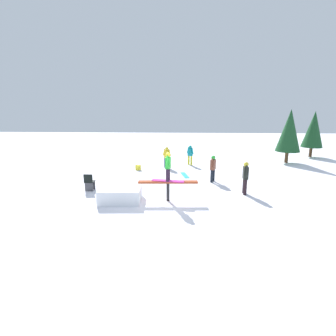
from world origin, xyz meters
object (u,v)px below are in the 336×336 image
Objects in this scene: bystander_brown at (213,167)px; backpack_on_snow at (138,167)px; pine_tree_near at (289,131)px; rail_feature at (168,184)px; loose_snowboard_cyan at (185,175)px; pine_tree_far at (313,129)px; bystander_yellow at (167,156)px; main_rider_on_rail at (168,167)px; bystander_black at (245,176)px; bystander_teal at (190,154)px; folding_chair at (89,183)px.

bystander_brown is 5.30m from backpack_on_snow.
bystander_brown is 0.38× the size of pine_tree_near.
rail_feature is 4.57m from loose_snowboard_cyan.
pine_tree_near is 3.77m from pine_tree_far.
backpack_on_snow is (-4.61, 2.53, -0.67)m from bystander_brown.
loose_snowboard_cyan is (-1.53, 1.30, -0.83)m from bystander_brown.
bystander_brown is at bearing 7.17° from backpack_on_snow.
pine_tree_far reaches higher than backpack_on_snow.
pine_tree_near reaches higher than bystander_yellow.
pine_tree_far is at bearing 44.39° from bystander_yellow.
bystander_brown is 2.17m from loose_snowboard_cyan.
bystander_black is (3.66, 1.11, -0.65)m from main_rider_on_rail.
loose_snowboard_cyan is at bearing 14.15° from backpack_on_snow.
pine_tree_far is (7.72, 9.78, 1.39)m from bystander_black.
bystander_brown is 1.06× the size of bystander_teal.
main_rider_on_rail reaches higher than rail_feature.
bystander_yellow is 0.37× the size of pine_tree_near.
pine_tree_near is at bearing 50.68° from backpack_on_snow.
folding_chair is 4.74m from backpack_on_snow.
rail_feature is 3.82m from bystander_black.
pine_tree_near reaches higher than backpack_on_snow.
rail_feature is 3.92m from bystander_brown.
pine_tree_near is (12.49, 7.21, 1.98)m from folding_chair.
rail_feature is at bearing -136.26° from pine_tree_far.
folding_chair is at bearing 111.27° from loose_snowboard_cyan.
bystander_yellow is at bearing -113.33° from bystander_brown.
bystander_yellow is 6.28m from folding_chair.
bystander_yellow is at bearing 102.39° from main_rider_on_rail.
folding_chair is 18.24m from pine_tree_far.
bystander_brown is 2.41m from bystander_black.
pine_tree_near is (10.73, 2.82, 2.22)m from backpack_on_snow.
bystander_black is 0.40× the size of pine_tree_near.
bystander_teal reaches higher than folding_chair.
pine_tree_far is (10.55, 6.46, 2.27)m from loose_snowboard_cyan.
pine_tree_near is at bearing 36.75° from bystander_yellow.
bystander_brown reaches higher than backpack_on_snow.
pine_tree_near reaches higher than loose_snowboard_cyan.
main_rider_on_rail reaches higher than bystander_teal.
bystander_brown is 4.25m from bystander_yellow.
rail_feature is 4.22m from folding_chair.
rail_feature is at bearing 157.48° from loose_snowboard_cyan.
bystander_black is 12.54m from pine_tree_far.
folding_chair is 2.59× the size of backpack_on_snow.
bystander_teal is 8.05m from folding_chair.
bystander_brown is 11.99m from pine_tree_far.
rail_feature is 6.39m from bystander_yellow.
loose_snowboard_cyan is (0.83, 4.43, -0.76)m from rail_feature.
bystander_yellow reaches higher than bystander_teal.
pine_tree_near reaches higher than rail_feature.
bystander_yellow is at bearing -159.02° from pine_tree_far.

